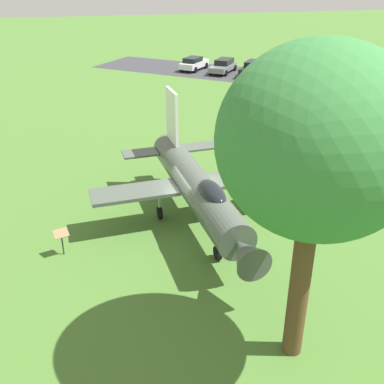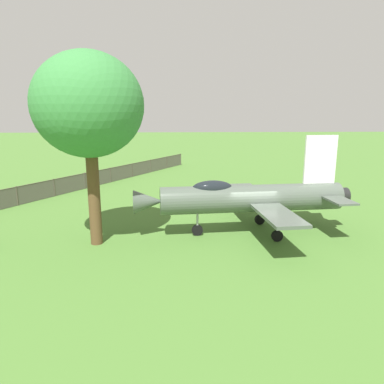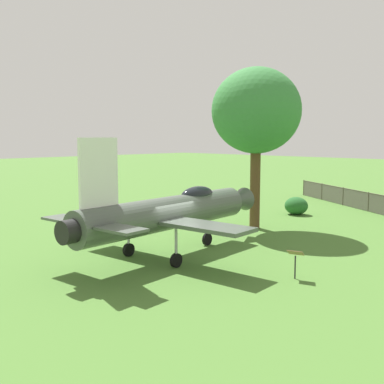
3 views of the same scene
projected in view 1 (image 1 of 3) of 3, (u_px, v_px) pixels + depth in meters
ground_plane at (195, 224)px, 21.29m from camera, size 200.00×200.00×0.00m
parking_strip at (252, 76)px, 49.83m from camera, size 29.46×34.30×0.00m
display_jet at (198, 187)px, 20.08m from camera, size 12.00×9.33×5.40m
shade_tree at (318, 144)px, 11.26m from camera, size 5.25×5.18×9.44m
info_plaque at (61, 237)px, 18.67m from camera, size 0.55×0.69×1.14m
parked_car_green at (323, 75)px, 46.63m from camera, size 4.50×4.19×1.48m
parked_car_silver at (288, 71)px, 48.06m from camera, size 4.89×4.27×1.57m
parked_car_black at (253, 68)px, 49.56m from camera, size 4.94×4.23×1.51m
parked_car_gray at (223, 66)px, 50.94m from camera, size 4.91×4.24×1.45m
parked_car_white at (194, 63)px, 52.16m from camera, size 4.43×4.10×1.47m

